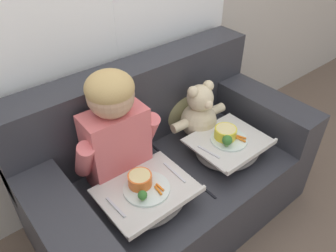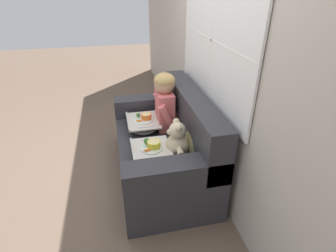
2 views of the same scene
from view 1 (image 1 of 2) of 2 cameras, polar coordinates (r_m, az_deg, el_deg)
ground_plane at (r=2.22m, az=0.83°, el=-14.91°), size 14.00×14.00×0.00m
couch at (r=2.00m, az=-0.31°, el=-7.61°), size 1.61×0.89×0.94m
throw_pillow_behind_child at (r=1.83m, az=-11.43°, el=-2.25°), size 0.35×0.17×0.36m
throw_pillow_behind_teddy at (r=2.10m, az=2.41°, el=4.14°), size 0.36×0.17×0.37m
child_figure at (r=1.61m, az=-9.35°, el=0.08°), size 0.45×0.23×0.64m
teddy_bear at (r=2.01m, az=5.51°, el=1.97°), size 0.40×0.28×0.37m
lap_tray_child at (r=1.64m, az=-3.70°, el=-12.04°), size 0.45×0.36×0.18m
lap_tray_teddy at (r=1.93m, az=10.36°, el=-3.51°), size 0.42×0.37×0.19m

